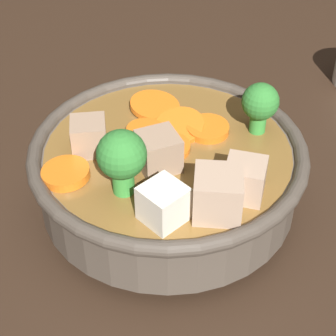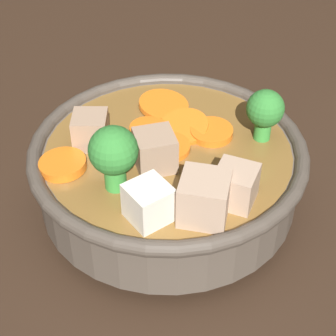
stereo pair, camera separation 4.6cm
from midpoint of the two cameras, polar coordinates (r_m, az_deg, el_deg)
name	(u,v)px [view 1 (the left image)]	position (r m, az deg, el deg)	size (l,w,h in m)	color
ground_plane	(168,203)	(0.49, -2.71, -3.65)	(3.00, 3.00, 0.00)	black
stirfry_bowl	(168,167)	(0.46, -2.85, 0.02)	(0.23, 0.23, 0.11)	#51473D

